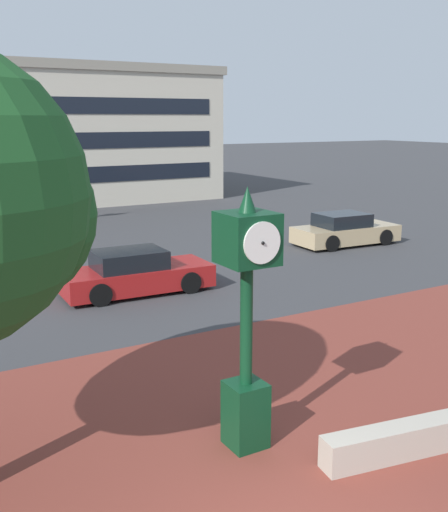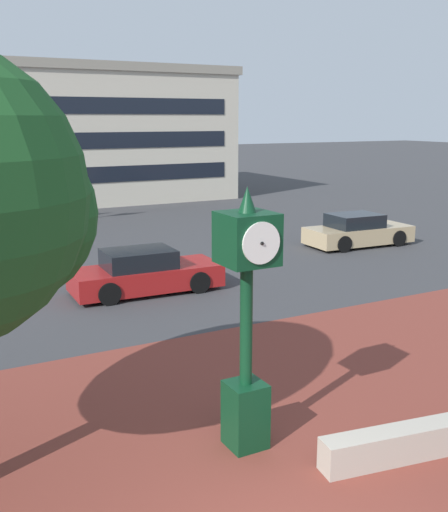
{
  "view_description": "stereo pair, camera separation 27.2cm",
  "coord_description": "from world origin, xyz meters",
  "px_view_note": "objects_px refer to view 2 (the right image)",
  "views": [
    {
      "loc": [
        -3.94,
        -4.82,
        4.98
      ],
      "look_at": [
        0.43,
        2.7,
        3.01
      ],
      "focal_mm": 42.81,
      "sensor_mm": 36.0,
      "label": 1
    },
    {
      "loc": [
        -3.7,
        -4.95,
        4.98
      ],
      "look_at": [
        0.43,
        2.7,
        3.01
      ],
      "focal_mm": 42.81,
      "sensor_mm": 36.0,
      "label": 2
    }
  ],
  "objects_px": {
    "street_clock": "(246,314)",
    "car_street_far": "(357,231)",
    "civic_building": "(50,134)",
    "car_street_near": "(144,273)"
  },
  "relations": [
    {
      "from": "street_clock",
      "to": "car_street_far",
      "type": "height_order",
      "value": "street_clock"
    },
    {
      "from": "street_clock",
      "to": "civic_building",
      "type": "height_order",
      "value": "civic_building"
    },
    {
      "from": "street_clock",
      "to": "car_street_near",
      "type": "relative_size",
      "value": 0.92
    },
    {
      "from": "car_street_near",
      "to": "car_street_far",
      "type": "relative_size",
      "value": 1.01
    },
    {
      "from": "car_street_far",
      "to": "civic_building",
      "type": "xyz_separation_m",
      "value": [
        -7.1,
        21.13,
        3.46
      ]
    },
    {
      "from": "car_street_far",
      "to": "street_clock",
      "type": "bearing_deg",
      "value": -43.54
    },
    {
      "from": "car_street_far",
      "to": "civic_building",
      "type": "bearing_deg",
      "value": -158.51
    },
    {
      "from": "street_clock",
      "to": "civic_building",
      "type": "relative_size",
      "value": 0.2
    },
    {
      "from": "car_street_far",
      "to": "civic_building",
      "type": "distance_m",
      "value": 22.55
    },
    {
      "from": "street_clock",
      "to": "car_street_near",
      "type": "distance_m",
      "value": 9.13
    }
  ]
}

